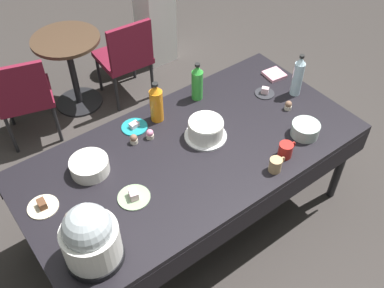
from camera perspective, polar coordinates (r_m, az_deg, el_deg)
name	(u,v)px	position (r m, az deg, el deg)	size (l,w,h in m)	color
ground	(192,219)	(3.37, 0.00, -9.69)	(9.00, 9.00, 0.00)	#383330
potluck_table	(192,156)	(2.83, 0.00, -1.60)	(2.20, 1.10, 0.75)	black
frosted_layer_cake	(206,130)	(2.83, 1.79, 1.89)	(0.28, 0.28, 0.13)	silver
slow_cooker	(90,238)	(2.22, -13.08, -11.79)	(0.30, 0.30, 0.38)	black
glass_salad_bowl	(305,129)	(2.95, 14.50, 1.85)	(0.18, 0.18, 0.09)	#B2C6BC
ceramic_snack_bowl	(90,166)	(2.70, -13.17, -2.80)	(0.24, 0.24, 0.09)	silver
dessert_plate_cream	(43,206)	(2.62, -18.82, -7.62)	(0.18, 0.18, 0.05)	beige
dessert_plate_sage	(134,196)	(2.54, -7.57, -6.74)	(0.19, 0.19, 0.06)	#8CA87F
dessert_plate_charcoal	(265,92)	(3.25, 9.43, 6.63)	(0.14, 0.14, 0.06)	#2D2D33
dessert_plate_teal	(134,126)	(2.96, -7.49, 2.28)	(0.18, 0.18, 0.04)	teal
cupcake_rose	(150,134)	(2.86, -5.50, 1.29)	(0.05, 0.05, 0.07)	beige
cupcake_lemon	(288,105)	(3.13, 12.40, 4.92)	(0.05, 0.05, 0.07)	beige
cupcake_mint	(134,139)	(2.83, -7.57, 0.64)	(0.05, 0.05, 0.07)	beige
soda_bottle_orange_juice	(156,103)	(2.92, -4.65, 5.33)	(0.09, 0.09, 0.30)	orange
soda_bottle_water	(298,76)	(3.21, 13.60, 8.54)	(0.07, 0.07, 0.33)	silver
soda_bottle_lime_soda	(197,82)	(3.10, 0.69, 8.00)	(0.08, 0.08, 0.29)	green
coffee_mug_red	(286,150)	(2.78, 12.08, -0.76)	(0.13, 0.09, 0.10)	#B2231E
coffee_mug_tan	(276,165)	(2.68, 10.82, -2.65)	(0.12, 0.08, 0.09)	tan
paper_napkin_stack	(274,74)	(3.44, 10.64, 8.87)	(0.14, 0.14, 0.02)	pink
maroon_chair_left	(24,94)	(3.88, -20.99, 6.03)	(0.54, 0.54, 0.85)	maroon
maroon_chair_right	(126,55)	(4.14, -8.60, 11.38)	(0.46, 0.46, 0.85)	maroon
round_cafe_table	(70,60)	(4.16, -15.57, 10.50)	(0.60, 0.60, 0.72)	#473323
water_cooler	(154,8)	(4.66, -4.91, 17.20)	(0.32, 0.32, 1.24)	silver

